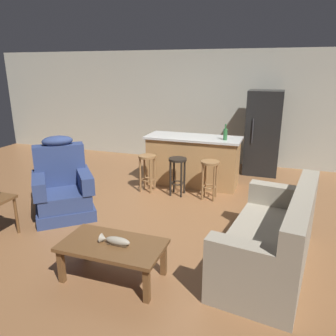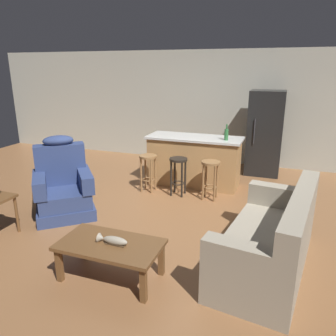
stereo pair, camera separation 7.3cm
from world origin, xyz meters
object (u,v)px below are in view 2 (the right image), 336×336
at_px(kitchen_island, 194,161).
at_px(bar_stool_left, 148,166).
at_px(coffee_table, 110,248).
at_px(bottle_tall_green, 226,134).
at_px(fish_figurine, 113,240).
at_px(couch, 272,241).
at_px(recliner_near_lamp, 63,187).
at_px(bar_stool_middle, 178,170).
at_px(bar_stool_right, 210,173).
at_px(refrigerator, 265,133).

xyz_separation_m(kitchen_island, bar_stool_left, (-0.69, -0.63, -0.01)).
relative_size(coffee_table, bottle_tall_green, 3.82).
distance_m(fish_figurine, bar_stool_left, 2.67).
bearing_deg(bottle_tall_green, couch, -67.23).
height_order(recliner_near_lamp, bar_stool_left, recliner_near_lamp).
distance_m(recliner_near_lamp, bar_stool_middle, 1.97).
distance_m(kitchen_island, bar_stool_right, 0.79).
height_order(bar_stool_left, bar_stool_middle, same).
bearing_deg(coffee_table, kitchen_island, 89.54).
distance_m(bar_stool_left, bar_stool_right, 1.16).
bearing_deg(bar_stool_middle, bar_stool_right, 0.00).
relative_size(couch, kitchen_island, 1.11).
distance_m(coffee_table, fish_figurine, 0.11).
bearing_deg(bar_stool_left, recliner_near_lamp, -122.70).
bearing_deg(bar_stool_right, coffee_table, -100.89).
height_order(bar_stool_left, bar_stool_right, same).
relative_size(recliner_near_lamp, bottle_tall_green, 4.17).
bearing_deg(bar_stool_right, recliner_near_lamp, -146.48).
distance_m(bar_stool_middle, bottle_tall_green, 1.08).
relative_size(coffee_table, bar_stool_middle, 1.62).
xyz_separation_m(fish_figurine, bar_stool_right, (0.46, 2.58, 0.01)).
bearing_deg(coffee_table, bar_stool_right, 79.11).
relative_size(bar_stool_left, bottle_tall_green, 2.36).
height_order(fish_figurine, bar_stool_left, bar_stool_left).
xyz_separation_m(recliner_near_lamp, kitchen_island, (1.55, 1.97, 0.06)).
bearing_deg(couch, bar_stool_right, -49.93).
relative_size(bar_stool_middle, bar_stool_right, 1.00).
relative_size(coffee_table, bar_stool_right, 1.62).
bearing_deg(couch, coffee_table, 33.96).
xyz_separation_m(refrigerator, bottle_tall_green, (-0.59, -1.29, 0.18)).
bearing_deg(bar_stool_left, bottle_tall_green, 22.33).
distance_m(refrigerator, bottle_tall_green, 1.43).
xyz_separation_m(couch, recliner_near_lamp, (-3.14, 0.45, 0.08)).
relative_size(coffee_table, refrigerator, 0.62).
height_order(recliner_near_lamp, refrigerator, refrigerator).
bearing_deg(bar_stool_right, kitchen_island, 126.66).
height_order(refrigerator, bottle_tall_green, refrigerator).
relative_size(recliner_near_lamp, kitchen_island, 0.67).
relative_size(bar_stool_left, bar_stool_right, 1.00).
distance_m(fish_figurine, couch, 1.77).
bearing_deg(recliner_near_lamp, fish_figurine, 10.99).
distance_m(bar_stool_left, bottle_tall_green, 1.53).
bearing_deg(fish_figurine, coffee_table, 172.70).
bearing_deg(refrigerator, coffee_table, -105.60).
xyz_separation_m(kitchen_island, bottle_tall_green, (0.61, -0.09, 0.58)).
height_order(coffee_table, bar_stool_left, bar_stool_left).
relative_size(recliner_near_lamp, refrigerator, 0.68).
bearing_deg(recliner_near_lamp, kitchen_island, 101.16).
bearing_deg(recliner_near_lamp, bottle_tall_green, 90.30).
bearing_deg(refrigerator, bar_stool_right, -111.88).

